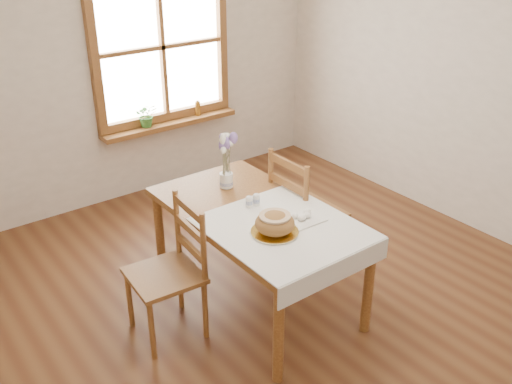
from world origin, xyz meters
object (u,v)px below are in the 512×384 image
Objects in this scene: chair_right at (308,211)px; bread_plate at (275,232)px; chair_left at (164,273)px; flower_vase at (226,181)px; dining_table at (256,222)px.

chair_right is 3.40× the size of bread_plate.
chair_left is at bearing 146.99° from bread_plate.
bread_plate is (0.61, -0.40, 0.29)m from chair_left.
chair_left is 0.94× the size of chair_right.
flower_vase reaches higher than bread_plate.
chair_right is at bearing -30.59° from flower_vase.
chair_left is at bearing -154.44° from flower_vase.
chair_left is (-0.71, 0.07, -0.18)m from dining_table.
dining_table is 1.56× the size of chair_right.
bread_plate is (-0.69, -0.44, 0.26)m from chair_right.
flower_vase is at bearing 83.83° from dining_table.
bread_plate is at bearing 61.43° from chair_left.
chair_right is 9.19× the size of flower_vase.
dining_table is at bearing -96.17° from flower_vase.
flower_vase is at bearing 59.62° from chair_right.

